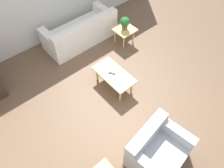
{
  "coord_description": "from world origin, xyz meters",
  "views": [
    {
      "loc": [
        -1.83,
        2.12,
        4.02
      ],
      "look_at": [
        0.27,
        0.31,
        0.55
      ],
      "focal_mm": 35.0,
      "sensor_mm": 36.0,
      "label": 1
    }
  ],
  "objects_px": {
    "armchair": "(157,151)",
    "coffee_table": "(114,75)",
    "potted_plant": "(125,23)",
    "side_table_plant": "(124,31)",
    "sofa": "(81,33)"
  },
  "relations": [
    {
      "from": "side_table_plant",
      "to": "potted_plant",
      "type": "xyz_separation_m",
      "value": [
        -0.0,
        0.0,
        0.26
      ]
    },
    {
      "from": "sofa",
      "to": "coffee_table",
      "type": "relative_size",
      "value": 1.99
    },
    {
      "from": "armchair",
      "to": "side_table_plant",
      "type": "bearing_deg",
      "value": 49.3
    },
    {
      "from": "sofa",
      "to": "potted_plant",
      "type": "relative_size",
      "value": 5.72
    },
    {
      "from": "sofa",
      "to": "side_table_plant",
      "type": "relative_size",
      "value": 3.77
    },
    {
      "from": "coffee_table",
      "to": "potted_plant",
      "type": "distance_m",
      "value": 1.58
    },
    {
      "from": "sofa",
      "to": "side_table_plant",
      "type": "distance_m",
      "value": 1.17
    },
    {
      "from": "coffee_table",
      "to": "potted_plant",
      "type": "xyz_separation_m",
      "value": [
        0.97,
        -1.21,
        0.29
      ]
    },
    {
      "from": "side_table_plant",
      "to": "potted_plant",
      "type": "distance_m",
      "value": 0.26
    },
    {
      "from": "armchair",
      "to": "potted_plant",
      "type": "height_order",
      "value": "potted_plant"
    },
    {
      "from": "coffee_table",
      "to": "side_table_plant",
      "type": "height_order",
      "value": "side_table_plant"
    },
    {
      "from": "armchair",
      "to": "coffee_table",
      "type": "xyz_separation_m",
      "value": [
        1.77,
        -0.54,
        0.05
      ]
    },
    {
      "from": "armchair",
      "to": "coffee_table",
      "type": "distance_m",
      "value": 1.86
    },
    {
      "from": "armchair",
      "to": "sofa",
      "type": "bearing_deg",
      "value": 67.55
    },
    {
      "from": "armchair",
      "to": "side_table_plant",
      "type": "relative_size",
      "value": 2.07
    }
  ]
}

